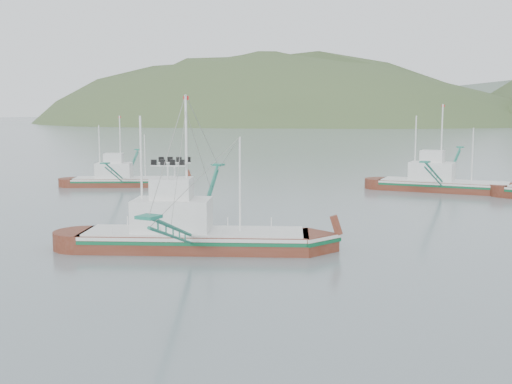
% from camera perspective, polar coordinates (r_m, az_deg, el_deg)
% --- Properties ---
extents(ground, '(1200.00, 1200.00, 0.00)m').
position_cam_1_polar(ground, '(42.78, -3.75, -5.17)').
color(ground, slate).
rests_on(ground, ground).
extents(main_boat, '(15.31, 25.79, 11.01)m').
position_cam_1_polar(main_boat, '(42.54, -5.63, -2.15)').
color(main_boat, '#582112').
rests_on(main_boat, ground).
extents(bg_boat_left, '(14.71, 21.00, 9.18)m').
position_cam_1_polar(bg_boat_left, '(79.24, -11.68, 1.88)').
color(bg_boat_left, '#582112').
rests_on(bg_boat_left, ground).
extents(bg_boat_far, '(14.69, 26.27, 10.63)m').
position_cam_1_polar(bg_boat_far, '(75.76, 16.25, 1.15)').
color(bg_boat_far, '#582112').
rests_on(bg_boat_far, ground).
extents(headland_left, '(448.00, 308.00, 210.00)m').
position_cam_1_polar(headland_left, '(444.21, 0.65, 6.16)').
color(headland_left, '#3F542B').
rests_on(headland_left, ground).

